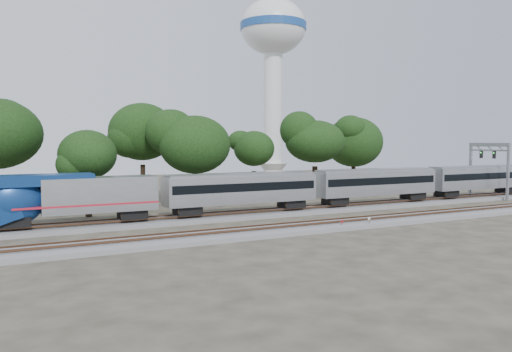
{
  "coord_description": "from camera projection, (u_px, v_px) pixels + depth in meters",
  "views": [
    {
      "loc": [
        -26.31,
        -44.22,
        8.51
      ],
      "look_at": [
        -1.35,
        5.0,
        4.65
      ],
      "focal_mm": 35.0,
      "sensor_mm": 36.0,
      "label": 1
    }
  ],
  "objects": [
    {
      "name": "ground",
      "position": [
        289.0,
        223.0,
        51.81
      ],
      "size": [
        160.0,
        160.0,
        0.0
      ],
      "primitive_type": "plane",
      "color": "#383328",
      "rests_on": "ground"
    },
    {
      "name": "track_far",
      "position": [
        263.0,
        214.0,
        57.13
      ],
      "size": [
        160.0,
        5.0,
        0.73
      ],
      "color": "slate",
      "rests_on": "ground"
    },
    {
      "name": "track_near",
      "position": [
        310.0,
        227.0,
        48.24
      ],
      "size": [
        160.0,
        5.0,
        0.73
      ],
      "color": "slate",
      "rests_on": "ground"
    },
    {
      "name": "train",
      "position": [
        377.0,
        182.0,
        64.45
      ],
      "size": [
        92.2,
        3.18,
        4.69
      ],
      "color": "silver",
      "rests_on": "ground"
    },
    {
      "name": "switch_stand_red",
      "position": [
        342.0,
        223.0,
        48.43
      ],
      "size": [
        0.27,
        0.07,
        0.86
      ],
      "rotation": [
        0.0,
        0.0,
        -0.16
      ],
      "color": "#512D19",
      "rests_on": "ground"
    },
    {
      "name": "switch_stand_white",
      "position": [
        369.0,
        221.0,
        49.28
      ],
      "size": [
        0.32,
        0.06,
        1.02
      ],
      "rotation": [
        0.0,
        0.0,
        0.08
      ],
      "color": "#512D19",
      "rests_on": "ground"
    },
    {
      "name": "switch_lever",
      "position": [
        382.0,
        224.0,
        50.21
      ],
      "size": [
        0.54,
        0.38,
        0.3
      ],
      "primitive_type": "cube",
      "rotation": [
        0.0,
        0.0,
        0.17
      ],
      "color": "#512D19",
      "rests_on": "ground"
    },
    {
      "name": "water_tower",
      "position": [
        273.0,
        47.0,
        103.98
      ],
      "size": [
        13.75,
        13.75,
        38.05
      ],
      "color": "silver",
      "rests_on": "ground"
    },
    {
      "name": "signal_gantry",
      "position": [
        489.0,
        158.0,
        73.81
      ],
      "size": [
        0.57,
        6.79,
        8.26
      ],
      "color": "gray",
      "rests_on": "ground"
    },
    {
      "name": "tree_2",
      "position": [
        87.0,
        155.0,
        55.81
      ],
      "size": [
        7.13,
        7.13,
        10.06
      ],
      "color": "black",
      "rests_on": "ground"
    },
    {
      "name": "tree_3",
      "position": [
        142.0,
        132.0,
        68.42
      ],
      "size": [
        9.95,
        9.95,
        14.03
      ],
      "color": "black",
      "rests_on": "ground"
    },
    {
      "name": "tree_4",
      "position": [
        195.0,
        145.0,
        63.52
      ],
      "size": [
        8.19,
        8.19,
        11.55
      ],
      "color": "black",
      "rests_on": "ground"
    },
    {
      "name": "tree_5",
      "position": [
        254.0,
        149.0,
        75.01
      ],
      "size": [
        7.52,
        7.52,
        10.6
      ],
      "color": "black",
      "rests_on": "ground"
    },
    {
      "name": "tree_6",
      "position": [
        315.0,
        142.0,
        78.2
      ],
      "size": [
        8.59,
        8.59,
        12.11
      ],
      "color": "black",
      "rests_on": "ground"
    },
    {
      "name": "tree_7",
      "position": [
        354.0,
        142.0,
        90.72
      ],
      "size": [
        8.49,
        8.49,
        11.97
      ],
      "color": "black",
      "rests_on": "ground"
    }
  ]
}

